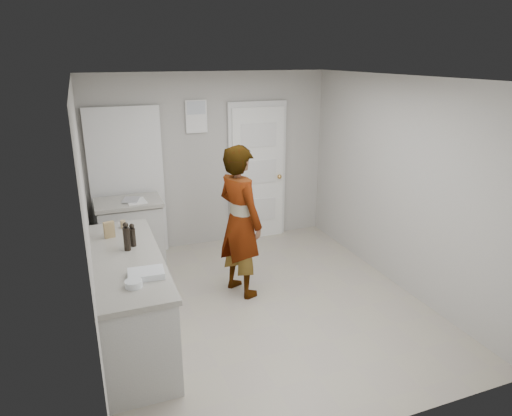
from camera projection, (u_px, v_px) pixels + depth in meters
name	position (u px, v px, depth m)	size (l,w,h in m)	color
ground	(262.00, 304.00, 5.22)	(4.00, 4.00, 0.00)	#A7A08C
room_shell	(201.00, 178.00, 6.56)	(4.00, 4.00, 4.00)	#A6A39D
main_counter	(131.00, 303.00, 4.42)	(0.64, 1.96, 0.93)	silver
side_counter	(131.00, 236.00, 6.03)	(0.84, 0.61, 0.93)	silver
person	(240.00, 222.00, 5.23)	(0.65, 0.43, 1.79)	silver
cake_mix_box	(109.00, 230.00, 4.67)	(0.10, 0.05, 0.17)	#95784A
spice_jar	(123.00, 224.00, 4.94)	(0.06, 0.06, 0.09)	tan
oil_cruet_a	(133.00, 235.00, 4.45)	(0.06, 0.06, 0.24)	black
oil_cruet_b	(127.00, 237.00, 4.35)	(0.06, 0.06, 0.29)	black
baking_dish	(146.00, 274.00, 3.87)	(0.31, 0.23, 0.05)	silver
egg_bowl	(134.00, 284.00, 3.69)	(0.14, 0.14, 0.05)	silver
papers	(136.00, 201.00, 5.85)	(0.23, 0.30, 0.01)	white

